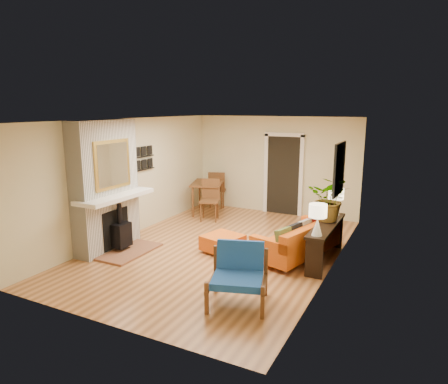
{
  "coord_description": "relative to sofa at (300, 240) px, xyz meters",
  "views": [
    {
      "loc": [
        3.57,
        -6.86,
        2.85
      ],
      "look_at": [
        0.0,
        0.2,
        1.15
      ],
      "focal_mm": 32.0,
      "sensor_mm": 36.0,
      "label": 1
    }
  ],
  "objects": [
    {
      "name": "lamp_far",
      "position": [
        0.48,
        0.74,
        0.73
      ],
      "size": [
        0.3,
        0.3,
        0.54
      ],
      "color": "white",
      "rests_on": "console_table"
    },
    {
      "name": "room_shell",
      "position": [
        -0.99,
        2.33,
        0.9
      ],
      "size": [
        6.5,
        6.5,
        6.5
      ],
      "color": "#C7854C",
      "rests_on": "ground"
    },
    {
      "name": "fireplace",
      "position": [
        -3.59,
        -1.31,
        0.9
      ],
      "size": [
        1.09,
        1.68,
        2.6
      ],
      "color": "white",
      "rests_on": "ground"
    },
    {
      "name": "blue_chair",
      "position": [
        -0.32,
        -2.15,
        0.13
      ],
      "size": [
        1.04,
        1.02,
        0.87
      ],
      "color": "brown",
      "rests_on": "ground"
    },
    {
      "name": "dining_table",
      "position": [
        -3.1,
        2.08,
        0.35
      ],
      "size": [
        1.26,
        1.97,
        1.04
      ],
      "color": "brown",
      "rests_on": "ground"
    },
    {
      "name": "console_table",
      "position": [
        0.48,
        0.0,
        0.24
      ],
      "size": [
        0.34,
        1.85,
        0.72
      ],
      "color": "black",
      "rests_on": "ground"
    },
    {
      "name": "lamp_near",
      "position": [
        0.48,
        -0.74,
        0.73
      ],
      "size": [
        0.3,
        0.3,
        0.54
      ],
      "color": "white",
      "rests_on": "console_table"
    },
    {
      "name": "houseplant",
      "position": [
        0.47,
        0.24,
        0.82
      ],
      "size": [
        0.8,
        0.7,
        0.86
      ],
      "primitive_type": "imported",
      "rotation": [
        0.0,
        0.0,
        -0.05
      ],
      "color": "#1E5919",
      "rests_on": "console_table"
    },
    {
      "name": "ottoman",
      "position": [
        -1.45,
        -0.44,
        -0.14
      ],
      "size": [
        0.83,
        0.83,
        0.34
      ],
      "color": "silver",
      "rests_on": "ground"
    },
    {
      "name": "sofa",
      "position": [
        0.0,
        0.0,
        0.0
      ],
      "size": [
        1.33,
        2.09,
        0.76
      ],
      "color": "silver",
      "rests_on": "ground"
    }
  ]
}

